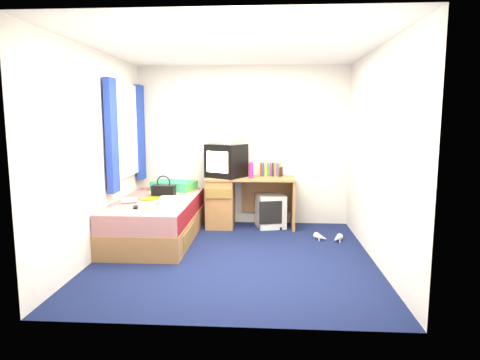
# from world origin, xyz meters

# --- Properties ---
(ground) EXTENTS (3.40, 3.40, 0.00)m
(ground) POSITION_xyz_m (0.00, 0.00, 0.00)
(ground) COLOR #0C1438
(ground) RESTS_ON ground
(room_shell) EXTENTS (3.40, 3.40, 3.40)m
(room_shell) POSITION_xyz_m (0.00, 0.00, 1.45)
(room_shell) COLOR white
(room_shell) RESTS_ON ground
(bed) EXTENTS (1.01, 2.00, 0.54)m
(bed) POSITION_xyz_m (-1.10, 0.70, 0.27)
(bed) COLOR #A17143
(bed) RESTS_ON ground
(pillow) EXTENTS (0.69, 0.55, 0.13)m
(pillow) POSITION_xyz_m (-1.03, 1.47, 0.61)
(pillow) COLOR teal
(pillow) RESTS_ON bed
(desk) EXTENTS (1.30, 0.55, 0.75)m
(desk) POSITION_xyz_m (-0.14, 1.44, 0.41)
(desk) COLOR #A17143
(desk) RESTS_ON ground
(storage_cube) EXTENTS (0.48, 0.48, 0.49)m
(storage_cube) POSITION_xyz_m (0.43, 1.43, 0.25)
(storage_cube) COLOR silver
(storage_cube) RESTS_ON ground
(crt_tv) EXTENTS (0.65, 0.64, 0.49)m
(crt_tv) POSITION_xyz_m (-0.23, 1.44, 0.99)
(crt_tv) COLOR black
(crt_tv) RESTS_ON desk
(vcr) EXTENTS (0.54, 0.51, 0.08)m
(vcr) POSITION_xyz_m (-0.23, 1.44, 1.28)
(vcr) COLOR #AFB0B2
(vcr) RESTS_ON crt_tv
(book_row) EXTENTS (0.31, 0.13, 0.20)m
(book_row) POSITION_xyz_m (0.42, 1.60, 0.85)
(book_row) COLOR maroon
(book_row) RESTS_ON desk
(picture_frame) EXTENTS (0.05, 0.12, 0.14)m
(picture_frame) POSITION_xyz_m (0.58, 1.55, 0.82)
(picture_frame) COLOR black
(picture_frame) RESTS_ON desk
(pink_water_bottle) EXTENTS (0.08, 0.08, 0.21)m
(pink_water_bottle) POSITION_xyz_m (0.14, 1.35, 0.86)
(pink_water_bottle) COLOR #DE1F84
(pink_water_bottle) RESTS_ON desk
(aerosol_can) EXTENTS (0.06, 0.06, 0.16)m
(aerosol_can) POSITION_xyz_m (0.05, 1.52, 0.83)
(aerosol_can) COLOR silver
(aerosol_can) RESTS_ON desk
(handbag) EXTENTS (0.32, 0.18, 0.29)m
(handbag) POSITION_xyz_m (-1.06, 0.95, 0.63)
(handbag) COLOR black
(handbag) RESTS_ON bed
(towel) EXTENTS (0.30, 0.26, 0.09)m
(towel) POSITION_xyz_m (-0.83, 0.41, 0.59)
(towel) COLOR silver
(towel) RESTS_ON bed
(magazine) EXTENTS (0.27, 0.32, 0.01)m
(magazine) POSITION_xyz_m (-1.19, 0.74, 0.55)
(magazine) COLOR #D1EA1A
(magazine) RESTS_ON bed
(water_bottle) EXTENTS (0.21, 0.15, 0.07)m
(water_bottle) POSITION_xyz_m (-1.38, 0.43, 0.58)
(water_bottle) COLOR silver
(water_bottle) RESTS_ON bed
(colour_swatch_fan) EXTENTS (0.22, 0.08, 0.01)m
(colour_swatch_fan) POSITION_xyz_m (-1.01, 0.13, 0.55)
(colour_swatch_fan) COLOR yellow
(colour_swatch_fan) RESTS_ON bed
(remote_control) EXTENTS (0.09, 0.17, 0.02)m
(remote_control) POSITION_xyz_m (-1.21, 0.15, 0.55)
(remote_control) COLOR black
(remote_control) RESTS_ON bed
(window_assembly) EXTENTS (0.11, 1.42, 1.40)m
(window_assembly) POSITION_xyz_m (-1.55, 0.90, 1.42)
(window_assembly) COLOR silver
(window_assembly) RESTS_ON room_shell
(white_heels) EXTENTS (0.39, 0.29, 0.09)m
(white_heels) POSITION_xyz_m (1.21, 0.75, 0.04)
(white_heels) COLOR silver
(white_heels) RESTS_ON ground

